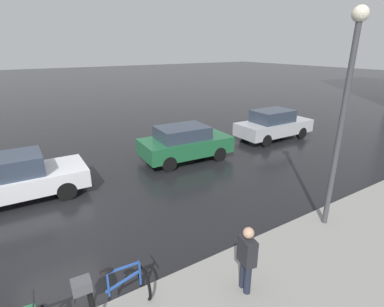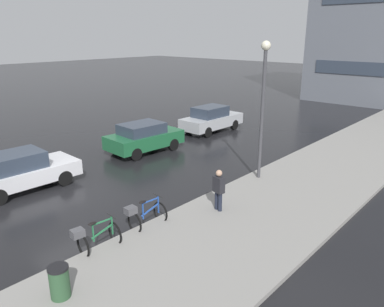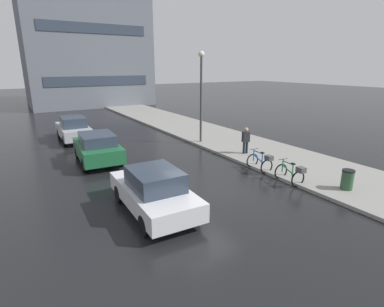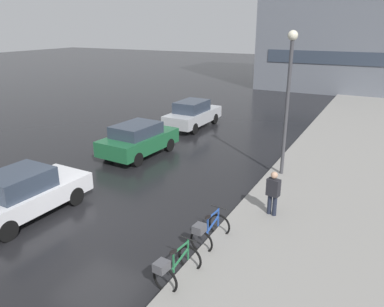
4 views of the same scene
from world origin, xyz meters
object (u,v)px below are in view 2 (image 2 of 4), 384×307
car_white (21,171)px  streetlamp (263,95)px  car_silver (211,119)px  trash_bin (60,284)px  car_green (144,137)px  bicycle_nearest (94,237)px  pedestrian (219,189)px  bicycle_second (144,215)px

car_white → streetlamp: 10.14m
car_silver → trash_bin: car_silver is taller
car_silver → car_green: bearing=-88.7°
bicycle_nearest → trash_bin: (1.19, -1.74, -0.02)m
car_white → streetlamp: (6.54, 7.19, 2.88)m
car_silver → pedestrian: (7.53, -8.86, 0.10)m
car_silver → trash_bin: size_ratio=4.66×
car_white → car_silver: 12.43m
bicycle_nearest → bicycle_second: bicycle_second is taller
car_white → pedestrian: pedestrian is taller
streetlamp → pedestrian: bearing=-79.8°
car_white → pedestrian: bearing=26.4°
car_green → pedestrian: bearing=-22.5°
car_green → streetlamp: size_ratio=0.71×
bicycle_nearest → car_white: 6.12m
pedestrian → trash_bin: (0.07, -6.02, -0.43)m
pedestrian → car_green: bearing=157.5°
car_silver → pedestrian: car_silver is taller
bicycle_second → trash_bin: 3.77m
bicycle_second → car_white: size_ratio=0.33×
car_silver → car_white: bearing=-88.4°
car_white → pedestrian: size_ratio=2.65×
pedestrian → car_white: bearing=-153.6°
trash_bin → car_silver: bearing=117.0°
bicycle_nearest → car_white: (-6.07, 0.71, 0.29)m
bicycle_nearest → pedestrian: bearing=75.3°
trash_bin → bicycle_nearest: bearing=124.3°
car_white → trash_bin: (7.26, -2.46, -0.30)m
car_green → pedestrian: pedestrian is taller
bicycle_nearest → trash_bin: size_ratio=1.47×
bicycle_nearest → trash_bin: bicycle_nearest is taller
streetlamp → car_silver: bearing=142.7°
bicycle_nearest → car_green: size_ratio=0.34×
streetlamp → car_white: bearing=-132.3°
car_white → trash_bin: size_ratio=4.55×
car_silver → streetlamp: size_ratio=0.76×
car_white → bicycle_second: bearing=10.5°
car_white → streetlamp: size_ratio=0.75×
streetlamp → trash_bin: size_ratio=6.10×
pedestrian → trash_bin: bearing=-89.4°
car_silver → bicycle_second: bearing=-60.4°
car_green → car_white: bearing=-88.2°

